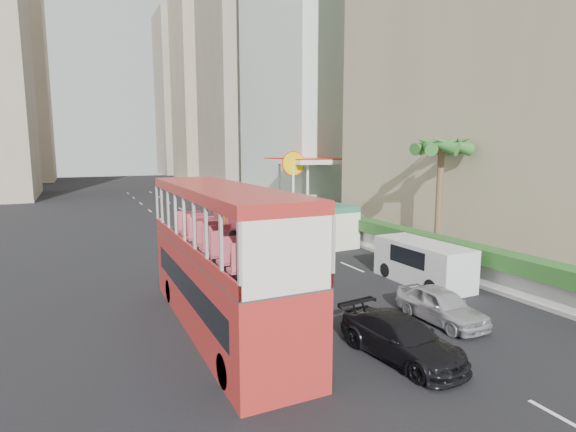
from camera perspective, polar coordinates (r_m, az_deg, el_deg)
ground_plane at (r=19.15m, az=9.40°, el=-10.84°), size 200.00×200.00×0.00m
double_decker_bus at (r=15.89m, az=-8.54°, el=-5.33°), size 2.50×11.00×5.06m
car_silver_lane_a at (r=21.55m, az=-1.50°, el=-8.53°), size 2.50×4.89×1.54m
car_silver_lane_b at (r=17.89m, az=18.75°, el=-12.60°), size 1.51×3.75×1.28m
car_black at (r=14.75m, az=14.07°, el=-17.04°), size 2.28×4.54×1.26m
van_asset at (r=31.67m, az=-3.12°, el=-3.02°), size 2.48×4.97×1.35m
minibus_near at (r=29.83m, az=-1.47°, el=-1.44°), size 1.80×5.30×2.34m
minibus_far at (r=30.79m, az=4.10°, el=-0.79°), size 2.48×6.27×2.72m
panel_van_near at (r=22.25m, az=16.74°, el=-5.71°), size 2.01×4.93×1.96m
panel_van_far at (r=39.73m, az=-3.73°, el=0.94°), size 2.74×5.77×2.23m
sidewalk at (r=44.71m, az=0.61°, el=0.47°), size 6.00×120.00×0.18m
kerb_wall at (r=33.71m, az=4.54°, el=-1.16°), size 0.30×44.00×1.00m
hedge at (r=33.58m, az=4.55°, el=0.27°), size 1.10×44.00×0.70m
palm_tree at (r=26.33m, az=18.61°, el=1.66°), size 0.36×0.36×6.40m
shell_station at (r=43.10m, az=2.98°, el=3.72°), size 6.50×8.00×5.50m
tower_mid at (r=80.35m, az=-4.27°, el=21.88°), size 16.00×16.00×50.00m
tower_far_a at (r=101.82m, az=-9.91°, el=17.19°), size 14.00×14.00×44.00m
tower_far_b at (r=122.68m, az=-12.74°, el=14.65°), size 14.00×14.00×40.00m
tower_left_b at (r=106.74m, az=-32.71°, el=16.15°), size 16.00×16.00×46.00m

